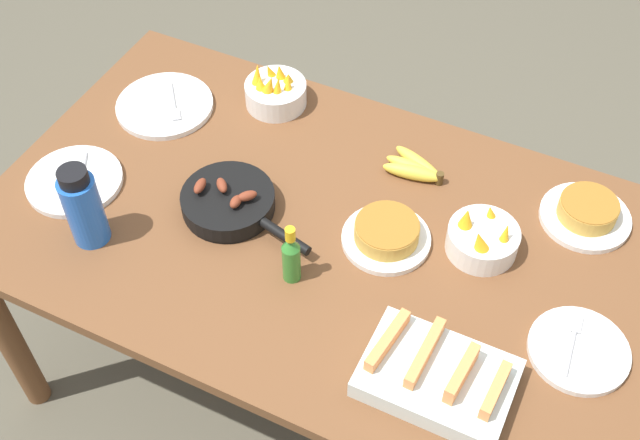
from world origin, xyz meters
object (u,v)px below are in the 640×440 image
banana_bunch (416,168)px  empty_plate_far_right (165,105)px  frittata_plate_center (587,213)px  water_bottle (83,207)px  empty_plate_far_left (579,350)px  melon_tray (437,376)px  empty_plate_near_front (75,181)px  frittata_plate_side (387,234)px  fruit_bowl_citrus (482,239)px  skillet (230,202)px  fruit_bowl_mango (275,92)px  hot_sauce_bottle (291,257)px

banana_bunch → empty_plate_far_right: (-0.72, -0.07, -0.01)m
frittata_plate_center → water_bottle: size_ratio=0.99×
frittata_plate_center → empty_plate_far_left: 0.39m
melon_tray → empty_plate_far_right: melon_tray is taller
banana_bunch → empty_plate_far_left: banana_bunch is taller
frittata_plate_center → empty_plate_near_front: 1.27m
frittata_plate_side → fruit_bowl_citrus: bearing=19.7°
frittata_plate_side → empty_plate_far_left: (0.49, -0.10, -0.02)m
melon_tray → water_bottle: (-0.88, 0.01, 0.07)m
melon_tray → empty_plate_near_front: bearing=172.4°
skillet → frittata_plate_center: skillet is taller
banana_bunch → frittata_plate_center: frittata_plate_center is taller
banana_bunch → fruit_bowl_citrus: bearing=-35.8°
banana_bunch → frittata_plate_center: bearing=4.6°
frittata_plate_side → fruit_bowl_mango: bearing=145.3°
frittata_plate_side → empty_plate_far_right: 0.76m
frittata_plate_center → fruit_bowl_citrus: 0.28m
melon_tray → frittata_plate_side: (-0.24, 0.31, -0.00)m
frittata_plate_center → fruit_bowl_citrus: size_ratio=1.31×
fruit_bowl_mango → fruit_bowl_citrus: fruit_bowl_mango is taller
banana_bunch → frittata_plate_side: 0.24m
melon_tray → hot_sauce_bottle: bearing=163.7°
frittata_plate_side → fruit_bowl_mango: (-0.47, 0.32, 0.01)m
water_bottle → skillet: bearing=40.3°
frittata_plate_center → banana_bunch: bearing=-175.4°
skillet → fruit_bowl_citrus: bearing=28.0°
empty_plate_near_front → empty_plate_far_left: (1.27, 0.07, 0.00)m
frittata_plate_side → fruit_bowl_citrus: fruit_bowl_citrus is taller
fruit_bowl_mango → hot_sauce_bottle: bearing=-58.6°
water_bottle → frittata_plate_side: bearing=24.5°
empty_plate_far_left → empty_plate_far_right: (-1.22, 0.28, -0.00)m
skillet → frittata_plate_side: (0.38, 0.08, -0.00)m
empty_plate_far_right → frittata_plate_center: bearing=5.1°
empty_plate_far_left → skillet: bearing=178.1°
melon_tray → hot_sauce_bottle: (-0.40, 0.12, 0.04)m
frittata_plate_side → empty_plate_far_right: bearing=166.8°
skillet → empty_plate_near_front: skillet is taller
skillet → empty_plate_near_front: (-0.40, -0.09, -0.02)m
frittata_plate_center → empty_plate_near_front: size_ratio=0.90×
banana_bunch → fruit_bowl_citrus: 0.28m
fruit_bowl_mango → hot_sauce_bottle: size_ratio=1.00×
fruit_bowl_mango → frittata_plate_side: bearing=-34.7°
skillet → banana_bunch: bearing=54.6°
frittata_plate_side → banana_bunch: bearing=94.6°
empty_plate_far_left → hot_sauce_bottle: 0.65m
frittata_plate_center → empty_plate_far_left: bearing=-78.3°
frittata_plate_center → frittata_plate_side: size_ratio=1.03×
skillet → empty_plate_far_left: bearing=11.9°
melon_tray → empty_plate_near_front: melon_tray is taller
melon_tray → fruit_bowl_mango: bearing=138.4°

